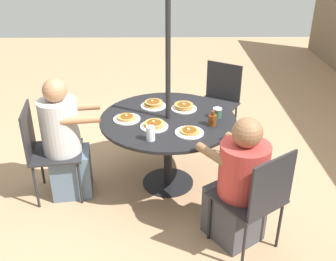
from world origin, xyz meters
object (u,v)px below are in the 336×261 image
Objects in this scene: syrup_bottle at (212,120)px; pancake_plate_e at (127,118)px; patio_chair_south at (218,98)px; pancake_plate_c at (154,125)px; patio_chair_east at (256,196)px; patio_chair_north at (45,146)px; pancake_plate_b at (189,132)px; diner_east at (239,187)px; pancake_plate_a at (184,107)px; patio_table at (168,127)px; drinking_glass_a at (151,133)px; pancake_plate_d at (153,104)px; coffee_cup at (217,113)px; diner_north at (65,144)px.

pancake_plate_e is at bearing -98.96° from syrup_bottle.
pancake_plate_c is at bearing 89.81° from patio_chair_south.
syrup_bottle is (-0.78, -0.25, 0.26)m from patio_chair_east.
patio_chair_north reaches higher than pancake_plate_b.
diner_east reaches higher than pancake_plate_a.
patio_table is 10.40× the size of drinking_glass_a.
patio_chair_north is 3.68× the size of pancake_plate_d.
pancake_plate_c is 2.68× the size of coffee_cup.
drinking_glass_a is (0.29, 0.80, 0.26)m from diner_north.
patio_chair_east is at bearing 36.82° from pancake_plate_b.
pancake_plate_e is (-0.28, -0.56, 0.00)m from pancake_plate_b.
diner_north is 1.79m from patio_chair_east.
pancake_plate_b is 1.00× the size of pancake_plate_d.
patio_chair_north is at bearing -91.37° from pancake_plate_c.
patio_table is 0.48m from coffee_cup.
pancake_plate_c is at bearing -86.54° from syrup_bottle.
patio_chair_north is 0.79m from pancake_plate_e.
patio_chair_east reaches higher than drinking_glass_a.
patio_chair_east is 1.26m from pancake_plate_a.
patio_chair_north reaches higher than pancake_plate_e.
coffee_cup is (-0.16, 0.06, -0.01)m from syrup_bottle.
diner_north reaches higher than patio_chair_south.
patio_table is 5.11× the size of pancake_plate_a.
diner_east is 1.22m from pancake_plate_e.
drinking_glass_a is (0.43, -0.15, 0.16)m from patio_table.
diner_east is (0.62, 1.68, -0.03)m from patio_chair_north.
diner_east is 1.09m from pancake_plate_a.
diner_east is 4.45× the size of pancake_plate_b.
diner_north is 8.48× the size of syrup_bottle.
pancake_plate_b is at bearing 109.53° from drinking_glass_a.
drinking_glass_a reaches higher than pancake_plate_c.
pancake_plate_e is at bearing -38.96° from pancake_plate_d.
diner_east is at bearing 33.17° from pancake_plate_d.
diner_east reaches higher than patio_chair_north.
diner_east is at bearing 120.09° from patio_chair_south.
syrup_bottle is at bearing 51.83° from pancake_plate_d.
diner_north is 0.89m from drinking_glass_a.
diner_east reaches higher than patio_table.
pancake_plate_c is (1.16, -0.73, 0.23)m from patio_chair_south.
diner_east is 4.45× the size of pancake_plate_a.
diner_north reaches higher than diner_east.
diner_east reaches higher than pancake_plate_e.
patio_chair_south is (-1.91, -0.04, 0.00)m from patio_chair_east.
patio_chair_east is at bearing 55.14° from diner_north.
pancake_plate_b is 1.00× the size of pancake_plate_e.
coffee_cup is at bearing 89.75° from patio_table.
patio_chair_south reaches higher than pancake_plate_a.
syrup_bottle is (-0.15, 0.21, 0.04)m from pancake_plate_b.
pancake_plate_e is (0.30, -0.24, -0.01)m from pancake_plate_d.
coffee_cup is at bearing 61.58° from diner_east.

